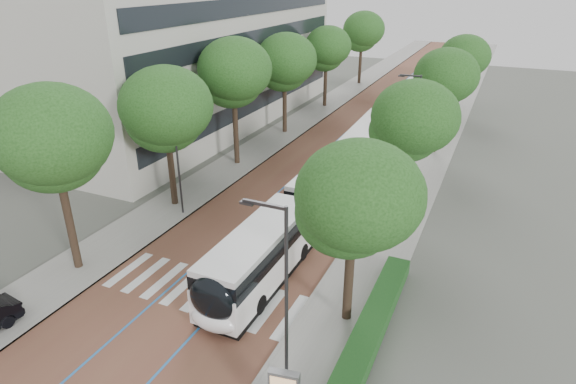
% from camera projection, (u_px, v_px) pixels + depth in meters
% --- Properties ---
extents(ground, '(160.00, 160.00, 0.00)m').
position_uv_depth(ground, '(189.00, 301.00, 24.46)').
color(ground, '#51544C').
rests_on(ground, ground).
extents(road, '(11.00, 140.00, 0.02)m').
position_uv_depth(road, '(383.00, 113.00, 57.64)').
color(road, brown).
rests_on(road, ground).
extents(sidewalk_left, '(4.00, 140.00, 0.12)m').
position_uv_depth(sidewalk_left, '(325.00, 106.00, 60.43)').
color(sidewalk_left, gray).
rests_on(sidewalk_left, ground).
extents(sidewalk_right, '(4.00, 140.00, 0.12)m').
position_uv_depth(sidewalk_right, '(448.00, 119.00, 54.81)').
color(sidewalk_right, gray).
rests_on(sidewalk_right, ground).
extents(kerb_left, '(0.20, 140.00, 0.14)m').
position_uv_depth(kerb_left, '(339.00, 107.00, 59.72)').
color(kerb_left, gray).
rests_on(kerb_left, ground).
extents(kerb_right, '(0.20, 140.00, 0.14)m').
position_uv_depth(kerb_right, '(431.00, 117.00, 55.52)').
color(kerb_right, gray).
rests_on(kerb_right, ground).
extents(zebra_crossing, '(10.55, 3.60, 0.01)m').
position_uv_depth(zebra_crossing, '(204.00, 291.00, 25.20)').
color(zebra_crossing, silver).
rests_on(zebra_crossing, ground).
extents(lane_line_left, '(0.12, 126.00, 0.01)m').
position_uv_depth(lane_line_left, '(370.00, 111.00, 58.23)').
color(lane_line_left, '#2469B4').
rests_on(lane_line_left, road).
extents(lane_line_right, '(0.12, 126.00, 0.01)m').
position_uv_depth(lane_line_right, '(396.00, 114.00, 57.03)').
color(lane_line_right, '#2469B4').
rests_on(lane_line_right, road).
extents(office_building, '(18.11, 40.00, 14.00)m').
position_uv_depth(office_building, '(184.00, 57.00, 52.08)').
color(office_building, '#B9B5AB').
rests_on(office_building, ground).
extents(hedge, '(1.20, 14.00, 0.80)m').
position_uv_depth(hedge, '(363.00, 345.00, 20.83)').
color(hedge, '#174519').
rests_on(hedge, sidewalk_right).
extents(streetlight_near, '(1.82, 0.20, 8.00)m').
position_uv_depth(streetlight_near, '(282.00, 287.00, 17.49)').
color(streetlight_near, '#2D2D2F').
rests_on(streetlight_near, sidewalk_right).
extents(streetlight_far, '(1.82, 0.20, 8.00)m').
position_uv_depth(streetlight_far, '(414.00, 117.00, 38.23)').
color(streetlight_far, '#2D2D2F').
rests_on(streetlight_far, sidewalk_right).
extents(lamp_post_left, '(0.14, 0.14, 8.00)m').
position_uv_depth(lamp_post_left, '(177.00, 158.00, 31.67)').
color(lamp_post_left, '#2D2D2F').
rests_on(lamp_post_left, sidewalk_left).
extents(trees_left, '(6.15, 60.97, 10.18)m').
position_uv_depth(trees_left, '(268.00, 69.00, 44.55)').
color(trees_left, black).
rests_on(trees_left, ground).
extents(trees_right, '(5.75, 47.65, 8.95)m').
position_uv_depth(trees_right, '(432.00, 99.00, 37.77)').
color(trees_right, black).
rests_on(trees_right, ground).
extents(lead_bus, '(2.65, 18.41, 3.20)m').
position_uv_depth(lead_bus, '(290.00, 225.00, 28.47)').
color(lead_bus, black).
rests_on(lead_bus, ground).
extents(bus_queued_0, '(2.83, 12.46, 3.20)m').
position_uv_depth(bus_queued_0, '(366.00, 144.00, 42.13)').
color(bus_queued_0, white).
rests_on(bus_queued_0, ground).
extents(bus_queued_1, '(2.63, 12.42, 3.20)m').
position_uv_depth(bus_queued_1, '(397.00, 111.00, 52.17)').
color(bus_queued_1, white).
rests_on(bus_queued_1, ground).
extents(bus_queued_2, '(2.88, 12.46, 3.20)m').
position_uv_depth(bus_queued_2, '(421.00, 87.00, 63.18)').
color(bus_queued_2, white).
rests_on(bus_queued_2, ground).
extents(bus_queued_3, '(3.29, 12.53, 3.20)m').
position_uv_depth(bus_queued_3, '(436.00, 71.00, 73.63)').
color(bus_queued_3, white).
rests_on(bus_queued_3, ground).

